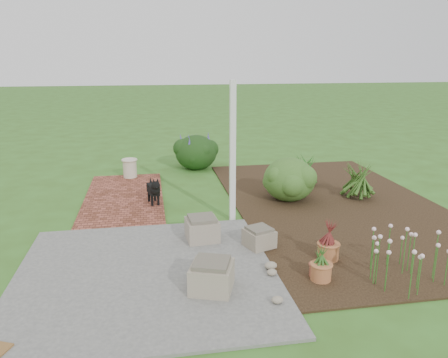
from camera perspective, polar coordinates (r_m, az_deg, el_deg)
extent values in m
plane|color=#365B1C|center=(7.84, -0.94, -5.78)|extent=(80.00, 80.00, 0.00)
cube|color=#595957|center=(6.16, -10.14, -12.15)|extent=(3.50, 3.50, 0.04)
cube|color=#5E2D1D|center=(9.42, -12.92, -2.33)|extent=(1.60, 3.50, 0.04)
cube|color=black|center=(8.98, 14.53, -3.36)|extent=(4.00, 7.00, 0.03)
cube|color=white|center=(7.62, 1.13, 3.42)|extent=(0.10, 0.10, 2.50)
cube|color=gray|center=(5.60, -1.61, -12.69)|extent=(0.65, 0.65, 0.34)
cube|color=#756857|center=(6.80, 4.62, -7.72)|extent=(0.51, 0.51, 0.27)
cube|color=#706557|center=(7.03, -2.87, -6.62)|extent=(0.53, 0.53, 0.33)
cube|color=black|center=(8.77, -9.24, -1.33)|extent=(0.26, 0.43, 0.18)
cylinder|color=black|center=(8.68, -9.37, -2.85)|extent=(0.05, 0.05, 0.20)
cylinder|color=black|center=(8.70, -8.57, -2.76)|extent=(0.05, 0.05, 0.20)
cylinder|color=black|center=(8.95, -9.78, -2.29)|extent=(0.05, 0.05, 0.20)
cylinder|color=black|center=(8.97, -9.00, -2.20)|extent=(0.05, 0.05, 0.20)
sphere|color=black|center=(8.49, -8.91, -0.84)|extent=(0.17, 0.17, 0.17)
cone|color=black|center=(8.93, -9.57, -0.20)|extent=(0.09, 0.14, 0.15)
cylinder|color=beige|center=(10.82, -12.20, 1.37)|extent=(0.37, 0.37, 0.44)
ellipsoid|color=#214315|center=(9.00, 8.53, 0.10)|extent=(1.38, 1.38, 0.90)
cylinder|color=#A86439|center=(6.58, 13.46, -9.13)|extent=(0.34, 0.34, 0.25)
cylinder|color=#984733|center=(6.09, 12.10, -11.52)|extent=(0.27, 0.27, 0.18)
cylinder|color=#AA6439|center=(6.00, 12.56, -11.73)|extent=(0.28, 0.28, 0.23)
ellipsoid|color=black|center=(11.52, -3.68, 3.60)|extent=(1.10, 1.10, 0.92)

